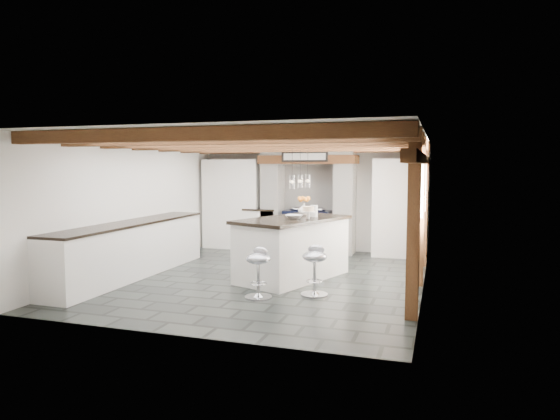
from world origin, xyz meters
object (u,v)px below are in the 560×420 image
(bar_stool_near, at_px, (315,265))
(range_cooker, at_px, (308,230))
(kitchen_island, at_px, (293,247))
(bar_stool_far, at_px, (259,267))

(bar_stool_near, bearing_deg, range_cooker, 108.77)
(range_cooker, relative_size, bar_stool_near, 1.38)
(kitchen_island, xyz_separation_m, bar_stool_near, (0.61, -0.97, -0.06))
(bar_stool_far, bearing_deg, kitchen_island, 102.24)
(range_cooker, distance_m, bar_stool_near, 3.70)
(range_cooker, height_order, bar_stool_far, range_cooker)
(kitchen_island, xyz_separation_m, bar_stool_far, (-0.10, -1.35, -0.07))
(bar_stool_far, bearing_deg, range_cooker, 111.22)
(kitchen_island, distance_m, bar_stool_near, 1.15)
(kitchen_island, bearing_deg, bar_stool_far, -74.09)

